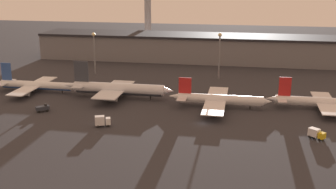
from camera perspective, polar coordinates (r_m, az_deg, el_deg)
ground at (r=144.51m, az=4.69°, el=-3.97°), size 600.00×600.00×0.00m
terminal_building at (r=248.21m, az=7.38°, el=6.21°), size 216.29×26.86×15.43m
airplane_0 at (r=191.15m, az=-17.50°, el=1.21°), size 39.43×32.66×12.33m
airplane_1 at (r=173.85m, az=-6.83°, el=0.76°), size 46.64×29.33×14.98m
airplane_2 at (r=161.70m, az=6.88°, el=-0.69°), size 39.38×37.99×11.20m
airplane_3 at (r=168.91m, az=21.07°, el=-1.02°), size 47.76×30.27×11.95m
service_vehicle_0 at (r=138.41m, az=19.43°, el=-4.99°), size 5.27×4.98×3.17m
service_vehicle_1 at (r=142.43m, az=-8.92°, el=-3.55°), size 5.53×3.81×3.71m
service_vehicle_3 at (r=162.85m, az=-16.62°, el=-1.78°), size 4.99×4.60×2.94m
lamp_post_0 at (r=217.46m, az=-9.97°, el=6.33°), size 1.80×1.80×21.13m
lamp_post_1 at (r=204.22m, az=6.99°, el=6.06°), size 1.80×1.80×22.47m
control_tower at (r=284.12m, az=-2.76°, el=11.84°), size 9.00×9.00×50.45m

